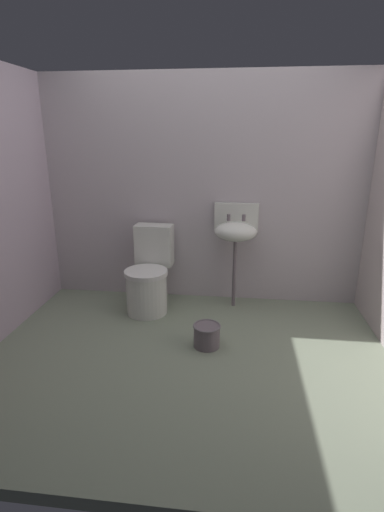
% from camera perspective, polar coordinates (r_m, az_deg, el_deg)
% --- Properties ---
extents(ground_plane, '(3.48, 2.59, 0.08)m').
position_cam_1_polar(ground_plane, '(3.08, -0.63, -14.81)').
color(ground_plane, gray).
extents(wall_back, '(3.48, 0.10, 2.16)m').
position_cam_1_polar(wall_back, '(3.77, 1.61, 9.58)').
color(wall_back, '#B2A6AD').
rests_on(wall_back, ground).
extents(toilet_near_wall, '(0.42, 0.61, 0.78)m').
position_cam_1_polar(toilet_near_wall, '(3.65, -6.42, -3.15)').
color(toilet_near_wall, silver).
rests_on(toilet_near_wall, ground).
extents(sink, '(0.42, 0.35, 0.99)m').
position_cam_1_polar(sink, '(3.61, 6.54, 3.80)').
color(sink, '#64585F').
rests_on(sink, ground).
extents(bucket, '(0.22, 0.22, 0.19)m').
position_cam_1_polar(bucket, '(3.09, 2.21, -11.69)').
color(bucket, '#64585F').
rests_on(bucket, ground).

